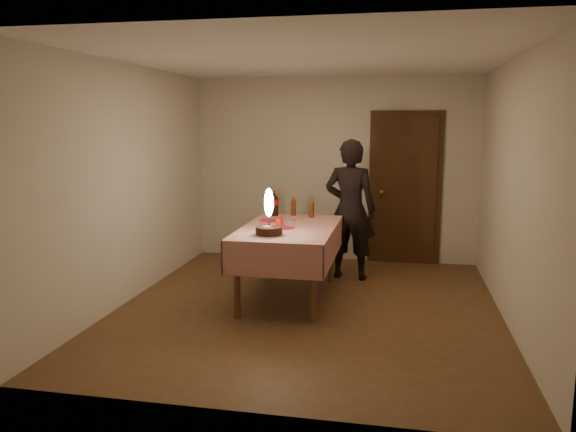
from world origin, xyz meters
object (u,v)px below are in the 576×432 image
(dining_table, at_px, (289,236))
(red_cup, at_px, (279,222))
(cola_bottle, at_px, (274,203))
(amber_bottle_left, at_px, (293,206))
(photographer, at_px, (350,209))
(clear_cup, at_px, (292,224))
(birthday_cake, at_px, (269,224))
(amber_bottle_right, at_px, (312,208))
(red_plate, at_px, (284,228))

(dining_table, relative_size, red_cup, 17.20)
(cola_bottle, xyz_separation_m, amber_bottle_left, (0.23, 0.06, -0.03))
(dining_table, height_order, cola_bottle, cola_bottle)
(cola_bottle, bearing_deg, photographer, 16.74)
(clear_cup, relative_size, cola_bottle, 0.28)
(birthday_cake, height_order, amber_bottle_right, birthday_cake)
(dining_table, bearing_deg, cola_bottle, 114.94)
(red_cup, height_order, amber_bottle_left, amber_bottle_left)
(dining_table, height_order, red_cup, red_cup)
(red_cup, xyz_separation_m, cola_bottle, (-0.21, 0.70, 0.10))
(dining_table, bearing_deg, photographer, 58.44)
(dining_table, bearing_deg, red_cup, -177.85)
(amber_bottle_right, bearing_deg, birthday_cake, -102.47)
(red_cup, distance_m, amber_bottle_right, 0.71)
(red_cup, relative_size, amber_bottle_right, 0.39)
(clear_cup, bearing_deg, red_plate, -153.12)
(amber_bottle_right, bearing_deg, dining_table, -102.94)
(dining_table, bearing_deg, birthday_cake, -101.87)
(birthday_cake, distance_m, amber_bottle_left, 1.26)
(red_cup, distance_m, cola_bottle, 0.73)
(amber_bottle_right, bearing_deg, photographer, 35.01)
(photographer, bearing_deg, cola_bottle, -163.26)
(clear_cup, xyz_separation_m, cola_bottle, (-0.37, 0.76, 0.11))
(amber_bottle_right, relative_size, photographer, 0.14)
(birthday_cake, height_order, cola_bottle, birthday_cake)
(birthday_cake, relative_size, cola_bottle, 1.52)
(red_plate, bearing_deg, red_cup, 128.73)
(amber_bottle_left, relative_size, amber_bottle_right, 1.00)
(dining_table, height_order, amber_bottle_right, amber_bottle_right)
(red_plate, xyz_separation_m, clear_cup, (0.08, 0.04, 0.04))
(birthday_cake, xyz_separation_m, amber_bottle_right, (0.26, 1.17, -0.00))
(red_plate, height_order, clear_cup, clear_cup)
(amber_bottle_left, relative_size, photographer, 0.14)
(red_cup, bearing_deg, amber_bottle_left, 88.44)
(clear_cup, height_order, photographer, photographer)
(birthday_cake, relative_size, red_cup, 4.84)
(birthday_cake, xyz_separation_m, red_cup, (-0.00, 0.51, -0.07))
(red_cup, distance_m, amber_bottle_left, 0.76)
(birthday_cake, xyz_separation_m, photographer, (0.70, 1.48, -0.05))
(red_cup, xyz_separation_m, photographer, (0.71, 0.97, 0.01))
(birthday_cake, bearing_deg, red_plate, 79.42)
(birthday_cake, height_order, clear_cup, birthday_cake)
(amber_bottle_left, height_order, photographer, photographer)
(cola_bottle, relative_size, amber_bottle_right, 1.25)
(clear_cup, bearing_deg, amber_bottle_left, 99.51)
(amber_bottle_left, bearing_deg, dining_table, -83.13)
(birthday_cake, bearing_deg, amber_bottle_left, 89.25)
(red_plate, distance_m, red_cup, 0.14)
(red_cup, bearing_deg, photographer, 54.02)
(dining_table, height_order, birthday_cake, birthday_cake)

